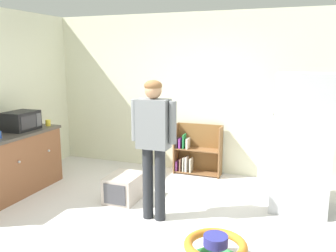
{
  "coord_description": "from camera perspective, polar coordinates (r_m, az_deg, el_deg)",
  "views": [
    {
      "loc": [
        1.62,
        -3.47,
        1.98
      ],
      "look_at": [
        0.12,
        0.64,
        1.11
      ],
      "focal_mm": 37.58,
      "sensor_mm": 36.0,
      "label": 1
    }
  ],
  "objects": [
    {
      "name": "ground_plane",
      "position": [
        4.31,
        -4.61,
        -16.16
      ],
      "size": [
        12.0,
        12.0,
        0.0
      ],
      "primitive_type": "plane",
      "color": "silver",
      "rests_on": "ground"
    },
    {
      "name": "back_wall",
      "position": [
        6.05,
        4.45,
        5.22
      ],
      "size": [
        5.2,
        0.06,
        2.7
      ],
      "primitive_type": "cube",
      "color": "#E7E7C6",
      "rests_on": "ground"
    },
    {
      "name": "left_side_wall",
      "position": [
        6.06,
        -24.72,
        4.24
      ],
      "size": [
        0.06,
        2.99,
        2.7
      ],
      "primitive_type": "cube",
      "color": "silver",
      "rests_on": "ground"
    },
    {
      "name": "kitchen_counter",
      "position": [
        5.5,
        -25.32,
        -6.02
      ],
      "size": [
        0.65,
        1.9,
        0.9
      ],
      "color": "brown",
      "rests_on": "ground"
    },
    {
      "name": "refrigerator",
      "position": [
        4.85,
        20.86,
        -2.5
      ],
      "size": [
        0.73,
        0.68,
        1.78
      ],
      "color": "#B7BABF",
      "rests_on": "ground"
    },
    {
      "name": "bookshelf",
      "position": [
        6.04,
        4.49,
        -4.3
      ],
      "size": [
        0.8,
        0.28,
        0.85
      ],
      "color": "brown",
      "rests_on": "ground"
    },
    {
      "name": "standing_person",
      "position": [
        4.18,
        -2.36,
        -1.87
      ],
      "size": [
        0.57,
        0.22,
        1.71
      ],
      "color": "#27292E",
      "rests_on": "ground"
    },
    {
      "name": "baby_walker",
      "position": [
        3.57,
        7.69,
        -19.49
      ],
      "size": [
        0.6,
        0.6,
        0.32
      ],
      "color": "#308F4A",
      "rests_on": "ground"
    },
    {
      "name": "pet_carrier",
      "position": [
        5.02,
        -7.18,
        -9.89
      ],
      "size": [
        0.42,
        0.55,
        0.36
      ],
      "color": "beige",
      "rests_on": "ground"
    },
    {
      "name": "microwave",
      "position": [
        5.65,
        -22.72,
        0.78
      ],
      "size": [
        0.37,
        0.48,
        0.28
      ],
      "color": "black",
      "rests_on": "kitchen_counter"
    },
    {
      "name": "yellow_cup",
      "position": [
        5.87,
        -18.88,
        0.48
      ],
      "size": [
        0.08,
        0.08,
        0.09
      ],
      "primitive_type": "cylinder",
      "color": "yellow",
      "rests_on": "kitchen_counter"
    }
  ]
}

